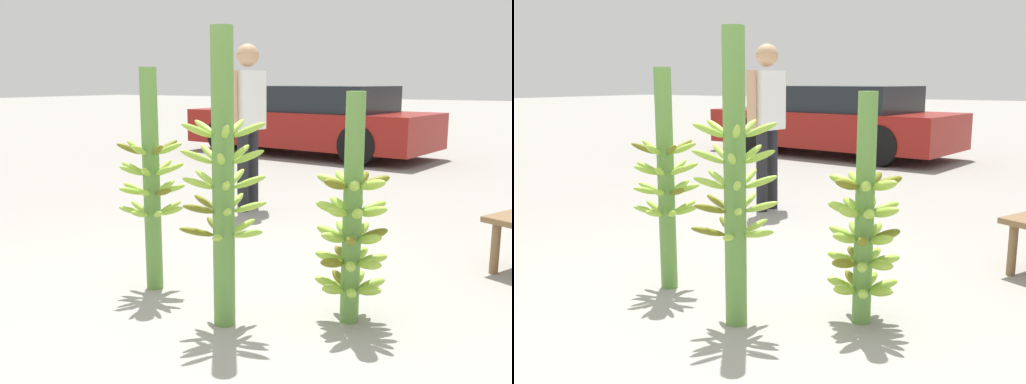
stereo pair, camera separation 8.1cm
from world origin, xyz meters
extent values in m
plane|color=gray|center=(0.00, 0.00, 0.00)|extent=(80.00, 80.00, 0.00)
cylinder|color=#5B8C3D|center=(-0.69, 0.32, 0.70)|extent=(0.11, 0.11, 1.40)
ellipsoid|color=#656718|center=(-0.58, 0.26, 0.91)|extent=(0.17, 0.11, 0.10)
ellipsoid|color=#93BC3D|center=(-0.58, 0.37, 0.91)|extent=(0.17, 0.10, 0.10)
ellipsoid|color=#656718|center=(-0.66, 0.44, 0.91)|extent=(0.08, 0.17, 0.10)
ellipsoid|color=#656718|center=(-0.77, 0.43, 0.91)|extent=(0.13, 0.16, 0.10)
ellipsoid|color=#93BC3D|center=(-0.82, 0.33, 0.91)|extent=(0.17, 0.05, 0.10)
ellipsoid|color=#656718|center=(-0.78, 0.23, 0.91)|extent=(0.14, 0.15, 0.10)
ellipsoid|color=#93BC3D|center=(-0.67, 0.20, 0.91)|extent=(0.07, 0.17, 0.10)
ellipsoid|color=#93BC3D|center=(-0.57, 0.30, 0.78)|extent=(0.17, 0.07, 0.10)
ellipsoid|color=#93BC3D|center=(-0.60, 0.40, 0.78)|extent=(0.15, 0.14, 0.10)
ellipsoid|color=#93BC3D|center=(-0.70, 0.45, 0.78)|extent=(0.04, 0.17, 0.10)
ellipsoid|color=#93BC3D|center=(-0.80, 0.40, 0.78)|extent=(0.16, 0.13, 0.10)
ellipsoid|color=#93BC3D|center=(-0.82, 0.29, 0.78)|extent=(0.17, 0.08, 0.10)
ellipsoid|color=#93BC3D|center=(-0.75, 0.21, 0.78)|extent=(0.10, 0.17, 0.10)
ellipsoid|color=#93BC3D|center=(-0.64, 0.21, 0.78)|extent=(0.11, 0.17, 0.10)
ellipsoid|color=#656718|center=(-0.57, 0.29, 0.65)|extent=(0.17, 0.08, 0.08)
ellipsoid|color=#93BC3D|center=(-0.59, 0.40, 0.65)|extent=(0.16, 0.13, 0.08)
ellipsoid|color=#93BC3D|center=(-0.69, 0.45, 0.65)|extent=(0.05, 0.17, 0.08)
ellipsoid|color=#656718|center=(-0.79, 0.41, 0.65)|extent=(0.15, 0.14, 0.08)
ellipsoid|color=#93BC3D|center=(-0.82, 0.30, 0.65)|extent=(0.17, 0.07, 0.08)
ellipsoid|color=#93BC3D|center=(-0.76, 0.21, 0.65)|extent=(0.11, 0.17, 0.08)
ellipsoid|color=#93BC3D|center=(-0.64, 0.20, 0.65)|extent=(0.10, 0.17, 0.08)
ellipsoid|color=#93BC3D|center=(-0.68, 0.20, 0.52)|extent=(0.05, 0.17, 0.09)
ellipsoid|color=#93BC3D|center=(-0.59, 0.25, 0.52)|extent=(0.16, 0.13, 0.09)
ellipsoid|color=#93BC3D|center=(-0.57, 0.36, 0.52)|extent=(0.17, 0.09, 0.09)
ellipsoid|color=#93BC3D|center=(-0.65, 0.44, 0.52)|extent=(0.10, 0.17, 0.09)
ellipsoid|color=#93BC3D|center=(-0.76, 0.43, 0.52)|extent=(0.12, 0.17, 0.09)
ellipsoid|color=#93BC3D|center=(-0.82, 0.34, 0.52)|extent=(0.17, 0.06, 0.09)
ellipsoid|color=#93BC3D|center=(-0.79, 0.23, 0.52)|extent=(0.15, 0.14, 0.09)
cylinder|color=#5B8C3D|center=(0.01, 0.10, 0.80)|extent=(0.12, 0.12, 1.60)
ellipsoid|color=#93BC3D|center=(-0.06, -0.02, 1.07)|extent=(0.13, 0.18, 0.11)
ellipsoid|color=#93BC3D|center=(0.10, -0.01, 1.07)|extent=(0.15, 0.16, 0.11)
ellipsoid|color=#93BC3D|center=(0.14, 0.15, 1.07)|extent=(0.18, 0.10, 0.11)
ellipsoid|color=#93BC3D|center=(0.00, 0.24, 1.07)|extent=(0.05, 0.19, 0.11)
ellipsoid|color=#93BC3D|center=(-0.13, 0.13, 1.07)|extent=(0.19, 0.08, 0.11)
ellipsoid|color=#93BC3D|center=(-0.12, 0.15, 0.94)|extent=(0.18, 0.11, 0.11)
ellipsoid|color=#93BC3D|center=(-0.08, -0.01, 0.94)|extent=(0.15, 0.16, 0.11)
ellipsoid|color=#93BC3D|center=(0.08, -0.02, 0.94)|extent=(0.13, 0.18, 0.11)
ellipsoid|color=#93BC3D|center=(0.15, 0.13, 0.94)|extent=(0.19, 0.08, 0.11)
ellipsoid|color=#93BC3D|center=(0.02, 0.24, 0.94)|extent=(0.05, 0.19, 0.11)
ellipsoid|color=#93BC3D|center=(-0.06, -0.02, 0.80)|extent=(0.13, 0.18, 0.10)
ellipsoid|color=#93BC3D|center=(0.10, -0.01, 0.80)|extent=(0.15, 0.17, 0.10)
ellipsoid|color=#93BC3D|center=(0.14, 0.15, 0.80)|extent=(0.19, 0.11, 0.10)
ellipsoid|color=#93BC3D|center=(0.00, 0.24, 0.80)|extent=(0.05, 0.19, 0.10)
ellipsoid|color=#93BC3D|center=(-0.13, 0.13, 0.80)|extent=(0.19, 0.08, 0.10)
ellipsoid|color=#656718|center=(-0.06, -0.03, 0.67)|extent=(0.13, 0.18, 0.09)
ellipsoid|color=#93BC3D|center=(0.11, -0.01, 0.67)|extent=(0.15, 0.16, 0.09)
ellipsoid|color=#93BC3D|center=(0.14, 0.16, 0.67)|extent=(0.19, 0.11, 0.09)
ellipsoid|color=#93BC3D|center=(-0.01, 0.24, 0.67)|extent=(0.06, 0.19, 0.09)
ellipsoid|color=#656718|center=(-0.13, 0.13, 0.67)|extent=(0.19, 0.07, 0.09)
ellipsoid|color=#656718|center=(-0.11, 0.17, 0.53)|extent=(0.18, 0.13, 0.08)
ellipsoid|color=#656718|center=(-0.10, 0.00, 0.53)|extent=(0.17, 0.15, 0.08)
ellipsoid|color=#93BC3D|center=(0.06, -0.04, 0.53)|extent=(0.10, 0.19, 0.08)
ellipsoid|color=#93BC3D|center=(0.15, 0.11, 0.53)|extent=(0.19, 0.05, 0.08)
ellipsoid|color=#93BC3D|center=(0.04, 0.24, 0.53)|extent=(0.08, 0.19, 0.08)
cylinder|color=#5B8C3D|center=(0.58, 0.49, 0.63)|extent=(0.10, 0.10, 1.27)
ellipsoid|color=#656718|center=(0.53, 0.38, 0.79)|extent=(0.12, 0.17, 0.10)
ellipsoid|color=#93BC3D|center=(0.63, 0.38, 0.79)|extent=(0.12, 0.17, 0.10)
ellipsoid|color=#93BC3D|center=(0.70, 0.46, 0.79)|extent=(0.17, 0.09, 0.10)
ellipsoid|color=#656718|center=(0.68, 0.56, 0.79)|extent=(0.16, 0.14, 0.10)
ellipsoid|color=#656718|center=(0.59, 0.61, 0.79)|extent=(0.06, 0.17, 0.10)
ellipsoid|color=#93BC3D|center=(0.49, 0.57, 0.79)|extent=(0.16, 0.15, 0.10)
ellipsoid|color=#93BC3D|center=(0.46, 0.46, 0.79)|extent=(0.17, 0.08, 0.10)
ellipsoid|color=#93BC3D|center=(0.55, 0.37, 0.64)|extent=(0.10, 0.17, 0.10)
ellipsoid|color=#93BC3D|center=(0.65, 0.39, 0.64)|extent=(0.13, 0.17, 0.10)
ellipsoid|color=#93BC3D|center=(0.71, 0.48, 0.64)|extent=(0.17, 0.06, 0.10)
ellipsoid|color=#93BC3D|center=(0.67, 0.58, 0.64)|extent=(0.15, 0.16, 0.10)
ellipsoid|color=#93BC3D|center=(0.57, 0.61, 0.64)|extent=(0.07, 0.17, 0.10)
ellipsoid|color=#93BC3D|center=(0.48, 0.55, 0.64)|extent=(0.17, 0.13, 0.10)
ellipsoid|color=#93BC3D|center=(0.47, 0.44, 0.64)|extent=(0.17, 0.11, 0.10)
ellipsoid|color=#93BC3D|center=(0.59, 0.61, 0.50)|extent=(0.07, 0.17, 0.10)
ellipsoid|color=#93BC3D|center=(0.49, 0.57, 0.50)|extent=(0.16, 0.15, 0.10)
ellipsoid|color=#93BC3D|center=(0.46, 0.47, 0.50)|extent=(0.17, 0.07, 0.10)
ellipsoid|color=#93BC3D|center=(0.52, 0.38, 0.50)|extent=(0.13, 0.17, 0.10)
ellipsoid|color=#656718|center=(0.63, 0.37, 0.50)|extent=(0.11, 0.17, 0.10)
ellipsoid|color=#93BC3D|center=(0.70, 0.45, 0.50)|extent=(0.17, 0.10, 0.10)
ellipsoid|color=#656718|center=(0.69, 0.56, 0.50)|extent=(0.17, 0.13, 0.10)
ellipsoid|color=#93BC3D|center=(0.69, 0.56, 0.36)|extent=(0.16, 0.14, 0.08)
ellipsoid|color=#93BC3D|center=(0.59, 0.61, 0.36)|extent=(0.06, 0.17, 0.08)
ellipsoid|color=#656718|center=(0.49, 0.57, 0.36)|extent=(0.16, 0.15, 0.08)
ellipsoid|color=#93BC3D|center=(0.46, 0.47, 0.36)|extent=(0.17, 0.08, 0.08)
ellipsoid|color=#656718|center=(0.52, 0.38, 0.36)|extent=(0.13, 0.17, 0.08)
ellipsoid|color=#93BC3D|center=(0.63, 0.37, 0.36)|extent=(0.11, 0.17, 0.08)
ellipsoid|color=#93BC3D|center=(0.70, 0.45, 0.36)|extent=(0.17, 0.10, 0.08)
ellipsoid|color=#656718|center=(0.49, 0.57, 0.21)|extent=(0.16, 0.14, 0.09)
ellipsoid|color=#93BC3D|center=(0.46, 0.46, 0.21)|extent=(0.17, 0.09, 0.09)
ellipsoid|color=#93BC3D|center=(0.53, 0.38, 0.21)|extent=(0.12, 0.17, 0.09)
ellipsoid|color=#93BC3D|center=(0.64, 0.38, 0.21)|extent=(0.12, 0.17, 0.09)
ellipsoid|color=#93BC3D|center=(0.70, 0.46, 0.21)|extent=(0.17, 0.09, 0.09)
ellipsoid|color=#93BC3D|center=(0.68, 0.57, 0.21)|extent=(0.16, 0.14, 0.09)
ellipsoid|color=#93BC3D|center=(0.58, 0.61, 0.21)|extent=(0.05, 0.17, 0.09)
cylinder|color=black|center=(-1.39, 2.67, 0.42)|extent=(0.12, 0.12, 0.83)
cylinder|color=black|center=(-1.40, 2.49, 0.42)|extent=(0.12, 0.12, 0.83)
cube|color=white|center=(-1.40, 2.58, 1.13)|extent=(0.21, 0.41, 0.59)
cylinder|color=tan|center=(-1.38, 2.83, 1.14)|extent=(0.10, 0.10, 0.56)
cylinder|color=tan|center=(-1.42, 2.33, 1.14)|extent=(0.10, 0.10, 0.56)
sphere|color=tan|center=(-1.40, 2.58, 1.57)|extent=(0.23, 0.23, 0.23)
cylinder|color=brown|center=(1.14, 1.77, 0.18)|extent=(0.06, 0.06, 0.36)
cube|color=maroon|center=(-2.88, 7.05, 0.49)|extent=(4.62, 2.18, 0.61)
cube|color=black|center=(-2.70, 7.03, 1.02)|extent=(2.61, 1.84, 0.44)
cylinder|color=black|center=(-4.34, 6.41, 0.33)|extent=(0.67, 0.27, 0.65)
cylinder|color=black|center=(-4.18, 7.97, 0.33)|extent=(0.67, 0.27, 0.65)
cylinder|color=black|center=(-1.58, 6.12, 0.33)|extent=(0.67, 0.27, 0.65)
cylinder|color=black|center=(-1.42, 7.68, 0.33)|extent=(0.67, 0.27, 0.65)
camera|label=1|loc=(1.70, -2.34, 1.32)|focal=40.00mm
camera|label=2|loc=(1.77, -2.30, 1.32)|focal=40.00mm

